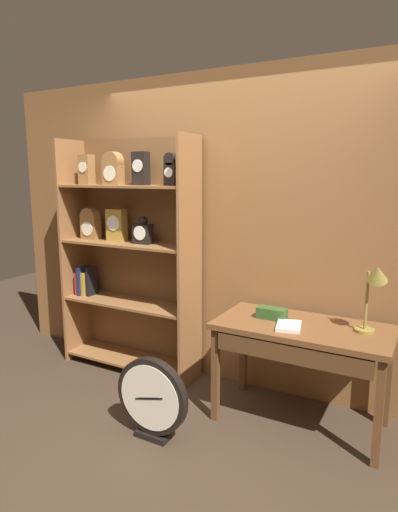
{
  "coord_description": "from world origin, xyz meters",
  "views": [
    {
      "loc": [
        1.46,
        -2.01,
        1.76
      ],
      "look_at": [
        -0.02,
        0.68,
        1.2
      ],
      "focal_mm": 30.63,
      "sensor_mm": 36.0,
      "label": 1
    }
  ],
  "objects_px": {
    "workbench": "(301,339)",
    "desk_lamp": "(375,284)",
    "bookshelf": "(127,250)",
    "round_clock_large": "(152,398)",
    "toolbox_small": "(272,313)",
    "open_repair_manual": "(289,326)"
  },
  "relations": [
    {
      "from": "workbench",
      "to": "open_repair_manual",
      "type": "relative_size",
      "value": 5.45
    },
    {
      "from": "workbench",
      "to": "round_clock_large",
      "type": "relative_size",
      "value": 2.09
    },
    {
      "from": "desk_lamp",
      "to": "round_clock_large",
      "type": "relative_size",
      "value": 0.85
    },
    {
      "from": "workbench",
      "to": "desk_lamp",
      "type": "distance_m",
      "value": 0.62
    },
    {
      "from": "open_repair_manual",
      "to": "round_clock_large",
      "type": "bearing_deg",
      "value": -156.57
    },
    {
      "from": "workbench",
      "to": "desk_lamp",
      "type": "bearing_deg",
      "value": 6.21
    },
    {
      "from": "toolbox_small",
      "to": "open_repair_manual",
      "type": "xyz_separation_m",
      "value": [
        0.17,
        -0.13,
        -0.03
      ]
    },
    {
      "from": "round_clock_large",
      "to": "toolbox_small",
      "type": "bearing_deg",
      "value": 49.75
    },
    {
      "from": "desk_lamp",
      "to": "toolbox_small",
      "type": "relative_size",
      "value": 2.28
    },
    {
      "from": "desk_lamp",
      "to": "round_clock_large",
      "type": "height_order",
      "value": "desk_lamp"
    },
    {
      "from": "desk_lamp",
      "to": "round_clock_large",
      "type": "xyz_separation_m",
      "value": [
        -1.26,
        -0.69,
        -0.79
      ]
    },
    {
      "from": "workbench",
      "to": "open_repair_manual",
      "type": "height_order",
      "value": "open_repair_manual"
    },
    {
      "from": "toolbox_small",
      "to": "open_repair_manual",
      "type": "relative_size",
      "value": 0.97
    },
    {
      "from": "toolbox_small",
      "to": "round_clock_large",
      "type": "bearing_deg",
      "value": -130.25
    },
    {
      "from": "bookshelf",
      "to": "toolbox_small",
      "type": "bearing_deg",
      "value": -7.07
    },
    {
      "from": "bookshelf",
      "to": "round_clock_large",
      "type": "bearing_deg",
      "value": -45.45
    },
    {
      "from": "desk_lamp",
      "to": "toolbox_small",
      "type": "xyz_separation_m",
      "value": [
        -0.68,
        -0.0,
        -0.3
      ]
    },
    {
      "from": "round_clock_large",
      "to": "workbench",
      "type": "bearing_deg",
      "value": 38.19
    },
    {
      "from": "open_repair_manual",
      "to": "bookshelf",
      "type": "bearing_deg",
      "value": 155.83
    },
    {
      "from": "desk_lamp",
      "to": "toolbox_small",
      "type": "height_order",
      "value": "desk_lamp"
    },
    {
      "from": "bookshelf",
      "to": "workbench",
      "type": "height_order",
      "value": "bookshelf"
    },
    {
      "from": "toolbox_small",
      "to": "open_repair_manual",
      "type": "height_order",
      "value": "toolbox_small"
    }
  ]
}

